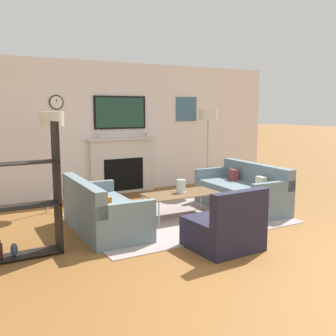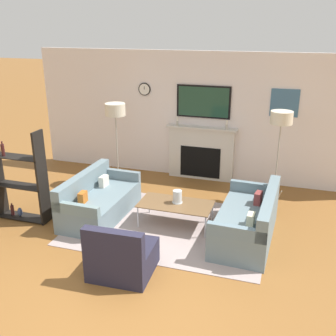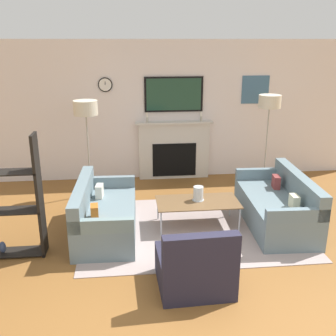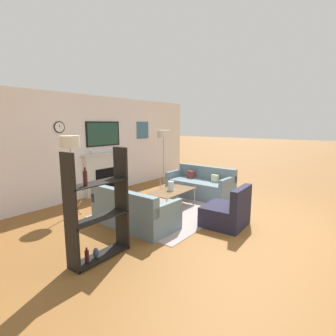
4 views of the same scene
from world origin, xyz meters
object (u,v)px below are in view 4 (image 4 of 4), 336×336
hurricane_candle (171,186)px  couch_left (133,212)px  couch_right (201,186)px  shelf_unit (98,210)px  armchair (227,213)px  floor_lamp_left (70,143)px  coffee_table (172,191)px  floor_lamp_right (164,135)px

hurricane_candle → couch_left: bearing=-174.9°
couch_right → shelf_unit: (-3.80, -0.48, 0.45)m
armchair → floor_lamp_left: (-1.40, 2.97, 1.30)m
coffee_table → hurricane_candle: size_ratio=5.66×
armchair → coffee_table: 1.57m
floor_lamp_left → hurricane_candle: bearing=-38.9°
couch_right → shelf_unit: shelf_unit is taller
couch_right → hurricane_candle: size_ratio=8.27×
coffee_table → hurricane_candle: 0.13m
hurricane_candle → shelf_unit: bearing=-166.8°
coffee_table → floor_lamp_left: floor_lamp_left is taller
floor_lamp_right → shelf_unit: 4.66m
couch_left → floor_lamp_right: (2.91, 1.51, 1.34)m
shelf_unit → coffee_table: bearing=12.3°
floor_lamp_right → coffee_table: bearing=-136.8°
couch_right → hurricane_candle: bearing=173.8°
shelf_unit → couch_right: bearing=7.2°
hurricane_candle → floor_lamp_right: 2.33m
couch_right → floor_lamp_left: bearing=152.5°
couch_left → floor_lamp_right: size_ratio=0.96×
shelf_unit → floor_lamp_left: bearing=65.8°
floor_lamp_right → couch_left: bearing=-152.6°
coffee_table → floor_lamp_left: 2.52m
couch_right → floor_lamp_right: floor_lamp_right is taller
couch_right → hurricane_candle: couch_right is taller
couch_left → hurricane_candle: (1.41, 0.13, 0.22)m
coffee_table → hurricane_candle: hurricane_candle is taller
couch_left → coffee_table: couch_left is taller
floor_lamp_left → coffee_table: bearing=-40.1°
floor_lamp_left → floor_lamp_right: 3.22m
coffee_table → floor_lamp_right: size_ratio=0.69×
coffee_table → floor_lamp_right: 2.43m
hurricane_candle → armchair: bearing=-101.3°
hurricane_candle → coffee_table: bearing=-108.2°
couch_right → floor_lamp_left: 3.52m
floor_lamp_left → couch_right: bearing=-27.5°
hurricane_candle → couch_right: bearing=-6.2°
shelf_unit → couch_left: bearing=22.0°
hurricane_candle → floor_lamp_right: bearing=42.6°
armchair → floor_lamp_right: floor_lamp_right is taller
floor_lamp_right → hurricane_candle: bearing=-137.4°
couch_right → armchair: armchair is taller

